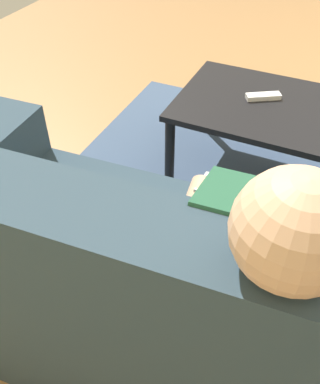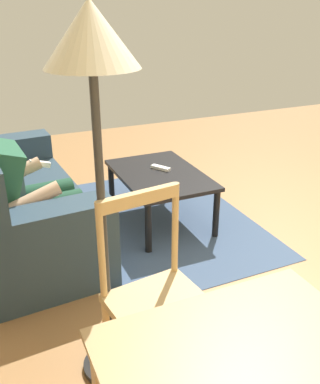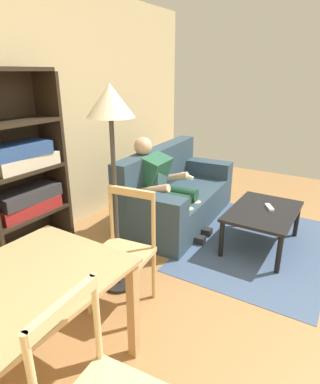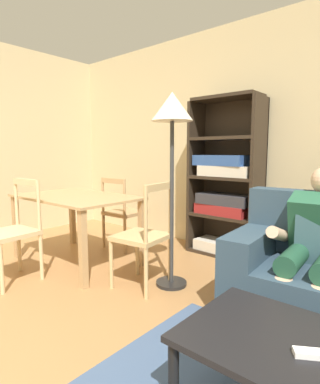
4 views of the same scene
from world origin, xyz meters
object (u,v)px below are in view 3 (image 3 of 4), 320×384
(bookshelf, at_px, (21,181))
(floor_lamp, at_px, (111,121))
(couch, at_px, (175,195))
(person_lounging, at_px, (163,185))
(coffee_table, at_px, (263,214))
(tv_remote, at_px, (269,207))
(dining_chair_facing_couch, at_px, (123,253))

(bookshelf, distance_m, floor_lamp, 1.27)
(couch, height_order, person_lounging, person_lounging)
(coffee_table, distance_m, tv_remote, 0.11)
(bookshelf, height_order, dining_chair_facing_couch, bookshelf)
(coffee_table, bearing_deg, tv_remote, -27.80)
(tv_remote, height_order, bookshelf, bookshelf)
(tv_remote, bearing_deg, couch, -33.46)
(coffee_table, height_order, tv_remote, tv_remote)
(bookshelf, relative_size, dining_chair_facing_couch, 1.93)
(bookshelf, xyz_separation_m, dining_chair_facing_couch, (-0.09, -1.28, -0.34))
(couch, xyz_separation_m, tv_remote, (-0.04, -1.17, 0.10))
(person_lounging, relative_size, bookshelf, 0.60)
(dining_chair_facing_couch, bearing_deg, bookshelf, 85.93)
(coffee_table, relative_size, dining_chair_facing_couch, 1.00)
(person_lounging, bearing_deg, tv_remote, -75.14)
(tv_remote, bearing_deg, floor_lamp, 25.98)
(tv_remote, bearing_deg, person_lounging, -16.87)
(coffee_table, relative_size, floor_lamp, 0.55)
(person_lounging, relative_size, floor_lamp, 0.64)
(person_lounging, xyz_separation_m, dining_chair_facing_couch, (-1.29, -0.43, -0.10))
(person_lounging, distance_m, dining_chair_facing_couch, 1.37)
(couch, xyz_separation_m, dining_chair_facing_couch, (-1.63, -0.46, 0.13))
(tv_remote, distance_m, bookshelf, 2.53)
(couch, xyz_separation_m, floor_lamp, (-1.47, -0.27, 1.11))
(couch, distance_m, coffee_table, 1.14)
(person_lounging, xyz_separation_m, coffee_table, (0.23, -1.10, -0.19))
(floor_lamp, bearing_deg, dining_chair_facing_couch, -131.42)
(dining_chair_facing_couch, bearing_deg, couch, 15.58)
(dining_chair_facing_couch, xyz_separation_m, floor_lamp, (0.16, 0.19, 0.98))
(tv_remote, distance_m, floor_lamp, 1.97)
(tv_remote, bearing_deg, dining_chair_facing_couch, 34.05)
(coffee_table, bearing_deg, dining_chair_facing_couch, 155.97)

